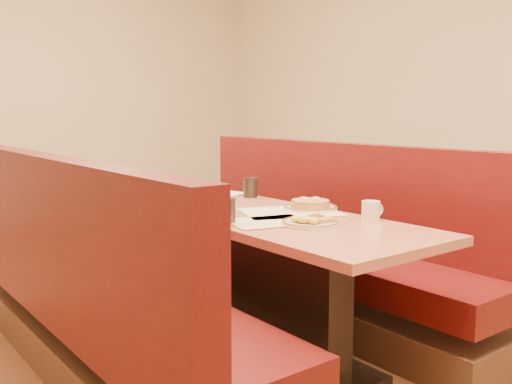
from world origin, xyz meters
TOP-DOWN VIEW (x-y plane):
  - ground at (0.00, 0.00)m, footprint 8.00×8.00m
  - diner_table at (0.00, 0.00)m, footprint 0.70×2.50m
  - booth_left at (-0.73, 0.00)m, footprint 0.55×2.50m
  - booth_right at (0.73, 0.00)m, footprint 0.55×2.50m
  - placemat_near_left at (-0.12, -0.53)m, footprint 0.40×0.34m
  - placemat_near_right at (0.12, -0.40)m, footprint 0.55×0.49m
  - placemat_far_left at (-0.12, 0.66)m, footprint 0.53×0.46m
  - placemat_far_right at (0.12, 0.34)m, footprint 0.48×0.40m
  - pancake_plate at (0.25, -0.41)m, footprint 0.27×0.27m
  - eggs_plate at (-0.02, -0.69)m, footprint 0.25×0.25m
  - extra_plate_mid at (0.02, 0.45)m, footprint 0.22×0.22m
  - extra_plate_far at (0.00, 0.74)m, footprint 0.23×0.23m
  - coffee_mug_a at (0.28, -0.78)m, footprint 0.12×0.08m
  - coffee_mug_b at (-0.28, 0.02)m, footprint 0.12×0.09m
  - coffee_mug_c at (0.11, 0.81)m, footprint 0.11×0.08m
  - coffee_mug_d at (-0.16, 0.97)m, footprint 0.10×0.07m
  - soda_tumbler_near at (-0.27, -0.43)m, footprint 0.08×0.08m
  - soda_tumbler_mid at (0.28, 0.13)m, footprint 0.08×0.08m

SIDE VIEW (x-z plane):
  - ground at x=0.00m, z-range 0.00..0.00m
  - booth_left at x=-0.73m, z-range -0.16..0.89m
  - booth_right at x=0.73m, z-range -0.16..0.89m
  - diner_table at x=0.00m, z-range 0.00..0.75m
  - placemat_near_left at x=-0.12m, z-range 0.75..0.76m
  - placemat_near_right at x=0.12m, z-range 0.75..0.76m
  - placemat_far_left at x=-0.12m, z-range 0.75..0.76m
  - placemat_far_right at x=0.12m, z-range 0.75..0.76m
  - eggs_plate at x=-0.02m, z-range 0.74..0.79m
  - extra_plate_mid at x=0.02m, z-range 0.74..0.79m
  - extra_plate_far at x=0.00m, z-range 0.74..0.79m
  - pancake_plate at x=0.25m, z-range 0.74..0.80m
  - coffee_mug_d at x=-0.16m, z-range 0.75..0.83m
  - coffee_mug_c at x=0.11m, z-range 0.75..0.84m
  - coffee_mug_a at x=0.28m, z-range 0.75..0.84m
  - coffee_mug_b at x=-0.28m, z-range 0.75..0.84m
  - soda_tumbler_near at x=-0.27m, z-range 0.75..0.86m
  - soda_tumbler_mid at x=0.28m, z-range 0.75..0.86m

